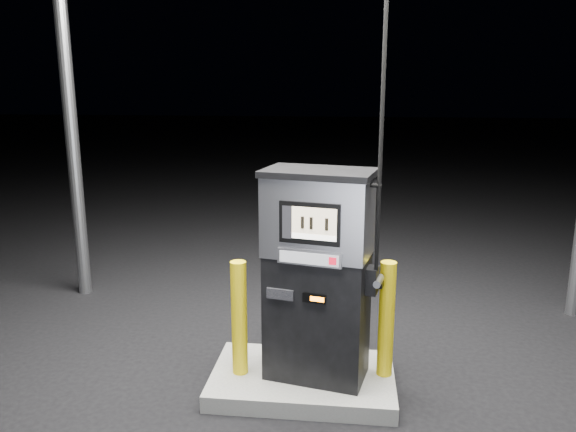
# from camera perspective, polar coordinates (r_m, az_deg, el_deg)

# --- Properties ---
(ground) EXTENTS (80.00, 80.00, 0.00)m
(ground) POSITION_cam_1_polar(r_m,az_deg,el_deg) (5.22, 1.51, -17.02)
(ground) COLOR black
(ground) RESTS_ON ground
(pump_island) EXTENTS (1.60, 1.00, 0.15)m
(pump_island) POSITION_cam_1_polar(r_m,az_deg,el_deg) (5.18, 1.52, -16.31)
(pump_island) COLOR #62635E
(pump_island) RESTS_ON ground
(fuel_dispenser) EXTENTS (1.04, 0.71, 3.76)m
(fuel_dispenser) POSITION_cam_1_polar(r_m,az_deg,el_deg) (4.74, 3.06, -5.88)
(fuel_dispenser) COLOR black
(fuel_dispenser) RESTS_ON pump_island
(bollard_left) EXTENTS (0.16, 0.16, 1.02)m
(bollard_left) POSITION_cam_1_polar(r_m,az_deg,el_deg) (4.94, -4.98, -10.30)
(bollard_left) COLOR yellow
(bollard_left) RESTS_ON pump_island
(bollard_right) EXTENTS (0.15, 0.15, 1.03)m
(bollard_right) POSITION_cam_1_polar(r_m,az_deg,el_deg) (4.96, 9.96, -10.30)
(bollard_right) COLOR yellow
(bollard_right) RESTS_ON pump_island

